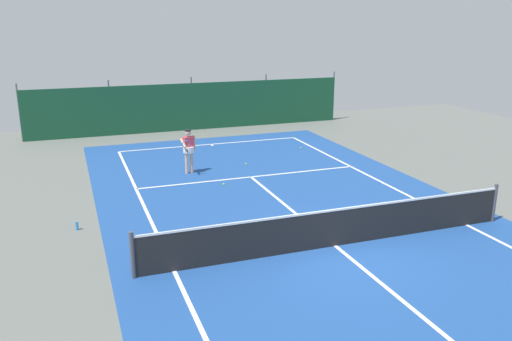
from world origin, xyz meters
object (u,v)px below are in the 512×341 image
Objects in this scene: tennis_player at (189,148)px; water_bottle at (77,226)px; tennis_ball_near_player at (301,148)px; tennis_ball_midcourt at (224,184)px; tennis_ball_by_sideline at (246,164)px; parked_car at (127,109)px; tennis_net at (336,227)px.

tennis_player is 6.05m from water_bottle.
tennis_ball_near_player is (5.50, 2.10, -0.93)m from tennis_player.
tennis_ball_by_sideline is (1.58, 2.24, 0.00)m from tennis_ball_midcourt.
tennis_player is 2.22m from tennis_ball_midcourt.
tennis_ball_midcourt is at bearing 91.82° from parked_car.
tennis_ball_by_sideline is at bearing 102.21° from parked_car.
tennis_ball_by_sideline is at bearing -151.36° from tennis_ball_near_player.
water_bottle reaches higher than tennis_ball_by_sideline.
tennis_player is 24.85× the size of tennis_ball_midcourt.
parked_car reaches higher than tennis_net.
tennis_ball_near_player is at bearing 28.64° from tennis_ball_by_sideline.
tennis_ball_by_sideline is (0.38, 8.07, -0.48)m from tennis_net.
tennis_net is at bearing 92.92° from parked_car.
tennis_ball_near_player is (3.53, 9.78, -0.48)m from tennis_net.
tennis_player is 6.83× the size of water_bottle.
parked_car is (-2.97, 18.00, 0.33)m from tennis_net.
tennis_ball_midcourt is at bearing 101.63° from tennis_net.
tennis_ball_midcourt is 0.02× the size of parked_car.
water_bottle is at bearing -143.90° from tennis_ball_by_sideline.
parked_car is (-6.49, 8.21, 0.81)m from tennis_ball_near_player.
tennis_ball_by_sideline is 0.28× the size of water_bottle.
tennis_ball_near_player and tennis_ball_midcourt have the same top height.
tennis_ball_near_player is at bearing 121.89° from parked_car.
tennis_ball_by_sideline is (2.36, 0.38, -0.93)m from tennis_player.
tennis_player reaches higher than tennis_net.
tennis_ball_by_sideline is 0.02× the size of parked_car.
tennis_ball_midcourt is at bearing -125.28° from tennis_ball_by_sideline.
parked_car is at bearing 99.36° from tennis_net.
tennis_player reaches higher than tennis_ball_midcourt.
water_bottle is at bearing 71.50° from parked_car.
tennis_net is at bearing -92.73° from tennis_ball_by_sideline.
tennis_net is 7.95m from tennis_player.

